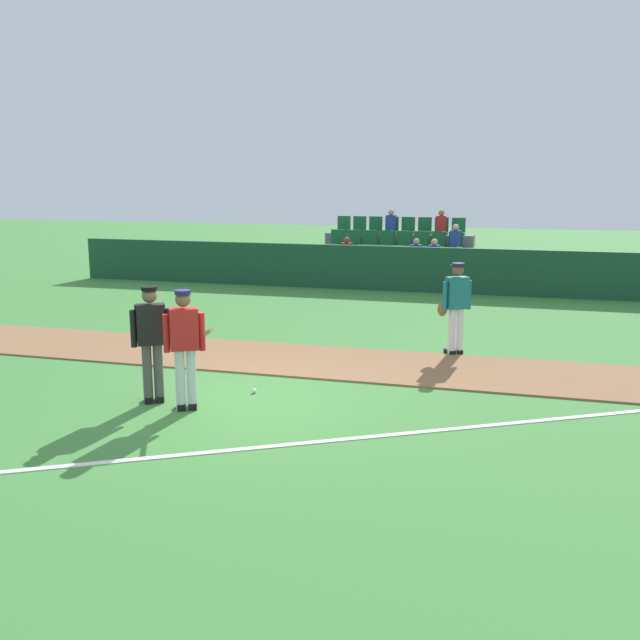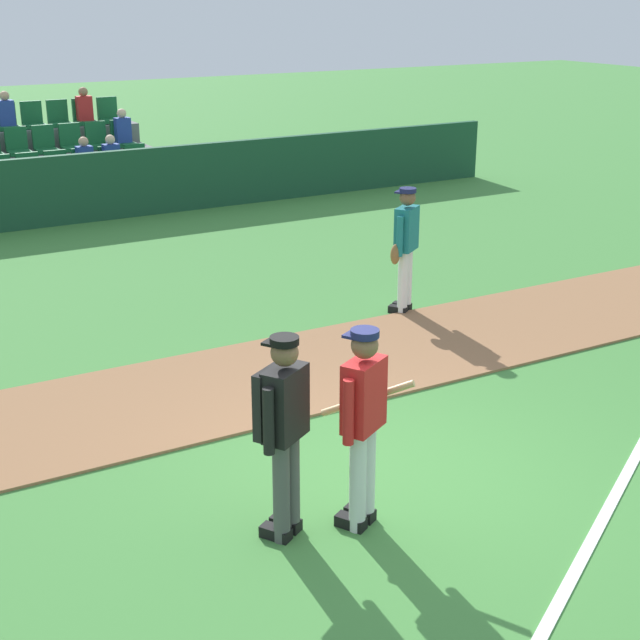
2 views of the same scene
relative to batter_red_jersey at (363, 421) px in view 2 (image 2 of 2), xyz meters
The scene contains 8 objects.
ground_plane 1.28m from the batter_red_jersey, 44.54° to the left, with size 80.00×80.00×0.00m, color #42843A.
infield_dirt_path 3.37m from the batter_red_jersey, 79.27° to the left, with size 28.00×2.30×0.03m, color #936642.
dugout_fence 11.89m from the batter_red_jersey, 87.10° to the left, with size 20.00×0.16×1.33m, color #19472D.
stadium_bleachers 13.77m from the batter_red_jersey, 87.43° to the left, with size 5.00×2.95×2.30m.
batter_red_jersey is the anchor object (origin of this frame).
umpire_home_plate 0.66m from the batter_red_jersey, 164.16° to the left, with size 0.53×0.46×1.76m.
runner_teal_jersey 5.55m from the batter_red_jersey, 51.95° to the left, with size 0.62×0.45×1.76m.
baseball 1.53m from the batter_red_jersey, 57.95° to the left, with size 0.07×0.07×0.07m, color white.
Camera 2 is at (-4.26, -6.34, 4.26)m, focal length 52.03 mm.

